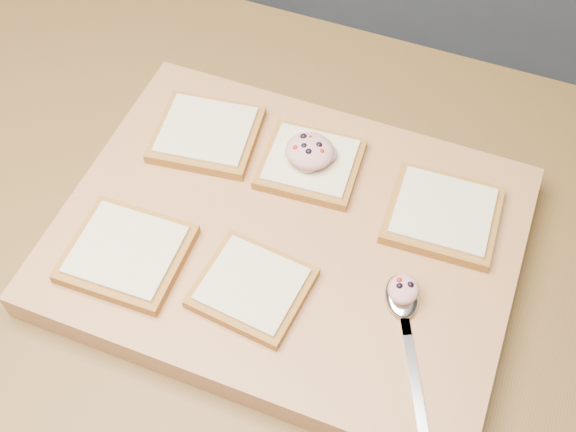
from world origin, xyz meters
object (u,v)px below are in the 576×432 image
(cutting_board, at_px, (288,240))
(bread_far_center, at_px, (311,163))
(spoon, at_px, (403,307))
(tuna_salad_dollop, at_px, (310,151))

(cutting_board, distance_m, bread_far_center, 0.10)
(spoon, bearing_deg, cutting_board, 161.40)
(cutting_board, xyz_separation_m, bread_far_center, (-0.01, 0.10, 0.03))
(bread_far_center, bearing_deg, tuna_salad_dollop, 179.16)
(bread_far_center, relative_size, spoon, 0.72)
(spoon, bearing_deg, tuna_salad_dollop, 137.63)
(tuna_salad_dollop, bearing_deg, spoon, -42.37)
(cutting_board, xyz_separation_m, tuna_salad_dollop, (-0.01, 0.10, 0.05))
(cutting_board, xyz_separation_m, spoon, (0.15, -0.05, 0.03))
(bread_far_center, relative_size, tuna_salad_dollop, 2.10)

